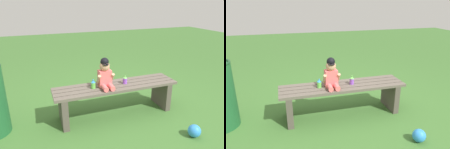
% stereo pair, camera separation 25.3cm
% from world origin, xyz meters
% --- Properties ---
extents(ground_plane, '(16.00, 16.00, 0.00)m').
position_xyz_m(ground_plane, '(0.00, 0.00, 0.00)').
color(ground_plane, '#3D6B2D').
extents(park_bench, '(1.74, 0.42, 0.45)m').
position_xyz_m(park_bench, '(0.00, 0.00, 0.31)').
color(park_bench, '#60564C').
rests_on(park_bench, ground_plane).
extents(child_figure, '(0.23, 0.27, 0.40)m').
position_xyz_m(child_figure, '(-0.17, -0.01, 0.63)').
color(child_figure, '#E56666').
rests_on(child_figure, park_bench).
extents(sippy_cup_left, '(0.06, 0.06, 0.12)m').
position_xyz_m(sippy_cup_left, '(-0.33, -0.00, 0.51)').
color(sippy_cup_left, '#66CC4C').
rests_on(sippy_cup_left, park_bench).
extents(sippy_cup_right, '(0.06, 0.06, 0.12)m').
position_xyz_m(sippy_cup_right, '(0.13, -0.00, 0.51)').
color(sippy_cup_right, '#8C4CCC').
rests_on(sippy_cup_right, park_bench).
extents(toy_ball, '(0.16, 0.16, 0.16)m').
position_xyz_m(toy_ball, '(0.68, -0.84, 0.08)').
color(toy_ball, '#338CE5').
rests_on(toy_ball, ground_plane).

